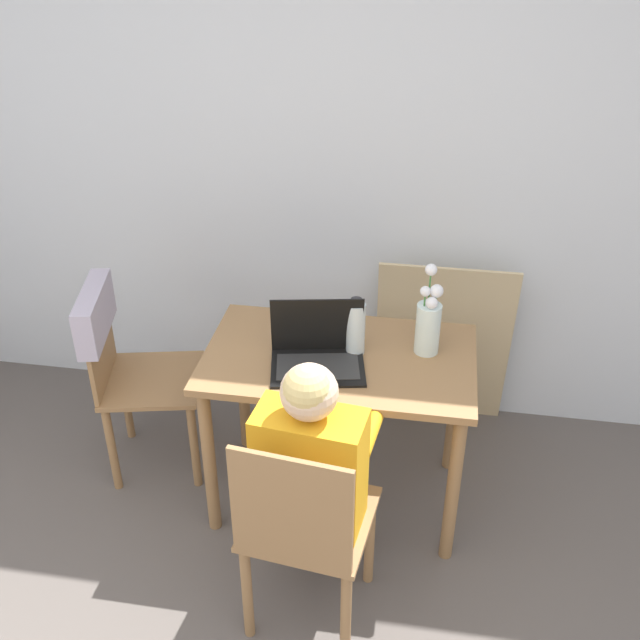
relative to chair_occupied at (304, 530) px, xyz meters
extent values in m
cube|color=silver|center=(-0.07, 1.35, 0.80)|extent=(6.40, 0.05, 2.50)
cube|color=olive|center=(0.02, 0.64, 0.24)|extent=(1.02, 0.61, 0.03)
cylinder|color=olive|center=(-0.44, 0.38, -0.11)|extent=(0.05, 0.05, 0.68)
cylinder|color=olive|center=(0.48, 0.38, -0.11)|extent=(0.05, 0.05, 0.68)
cylinder|color=olive|center=(-0.44, 0.89, -0.11)|extent=(0.05, 0.05, 0.68)
cylinder|color=olive|center=(0.48, 0.89, -0.11)|extent=(0.05, 0.05, 0.68)
cube|color=olive|center=(0.01, 0.07, -0.01)|extent=(0.45, 0.45, 0.02)
cube|color=olive|center=(-0.02, -0.12, 0.20)|extent=(0.38, 0.06, 0.41)
cylinder|color=olive|center=(0.20, 0.21, -0.24)|extent=(0.04, 0.04, 0.42)
cylinder|color=olive|center=(-0.14, 0.25, -0.24)|extent=(0.04, 0.04, 0.42)
cylinder|color=olive|center=(0.16, -0.12, -0.24)|extent=(0.04, 0.04, 0.42)
cylinder|color=olive|center=(-0.18, -0.08, -0.24)|extent=(0.04, 0.04, 0.42)
cube|color=olive|center=(-0.78, 0.73, -0.01)|extent=(0.48, 0.48, 0.02)
cube|color=olive|center=(-0.97, 0.69, 0.20)|extent=(0.10, 0.37, 0.41)
cylinder|color=olive|center=(-0.58, 0.60, -0.24)|extent=(0.04, 0.04, 0.42)
cylinder|color=olive|center=(-0.65, 0.93, -0.24)|extent=(0.04, 0.04, 0.42)
cylinder|color=olive|center=(-0.91, 0.53, -0.24)|extent=(0.04, 0.04, 0.42)
cylinder|color=olive|center=(-0.99, 0.86, -0.24)|extent=(0.04, 0.04, 0.42)
cube|color=#ADA3B7|center=(-0.97, 0.69, 0.32)|extent=(0.16, 0.40, 0.20)
cube|color=orange|center=(0.01, 0.07, 0.21)|extent=(0.36, 0.22, 0.42)
sphere|color=beige|center=(0.01, 0.07, 0.50)|extent=(0.18, 0.18, 0.18)
sphere|color=#D8BC72|center=(0.01, 0.05, 0.53)|extent=(0.15, 0.15, 0.15)
cylinder|color=#4C4742|center=(0.10, 0.19, 0.01)|extent=(0.12, 0.29, 0.09)
cylinder|color=#4C4742|center=(-0.05, 0.21, 0.01)|extent=(0.12, 0.29, 0.09)
cylinder|color=#4C4742|center=(0.12, 0.33, -0.23)|extent=(0.08, 0.08, 0.44)
cylinder|color=#4C4742|center=(-0.03, 0.35, -0.23)|extent=(0.08, 0.08, 0.44)
cylinder|color=orange|center=(0.18, 0.26, 0.23)|extent=(0.08, 0.25, 0.06)
cylinder|color=orange|center=(-0.11, 0.29, 0.23)|extent=(0.08, 0.25, 0.06)
cube|color=black|center=(-0.05, 0.53, 0.26)|extent=(0.38, 0.30, 0.01)
cube|color=#2D2D2D|center=(-0.05, 0.53, 0.27)|extent=(0.33, 0.22, 0.00)
cube|color=black|center=(-0.06, 0.63, 0.39)|extent=(0.34, 0.11, 0.24)
cube|color=#19284C|center=(-0.07, 0.63, 0.39)|extent=(0.31, 0.10, 0.21)
cylinder|color=silver|center=(0.34, 0.72, 0.36)|extent=(0.09, 0.09, 0.20)
cylinder|color=#3D7A38|center=(0.36, 0.72, 0.41)|extent=(0.01, 0.01, 0.22)
sphere|color=white|center=(0.36, 0.72, 0.52)|extent=(0.05, 0.05, 0.05)
cylinder|color=#3D7A38|center=(0.33, 0.74, 0.45)|extent=(0.01, 0.01, 0.30)
sphere|color=white|center=(0.33, 0.74, 0.60)|extent=(0.04, 0.04, 0.04)
cylinder|color=#3D7A38|center=(0.32, 0.71, 0.41)|extent=(0.01, 0.01, 0.22)
sphere|color=white|center=(0.32, 0.71, 0.52)|extent=(0.04, 0.04, 0.04)
cylinder|color=#3D7A38|center=(0.35, 0.70, 0.39)|extent=(0.01, 0.01, 0.18)
sphere|color=white|center=(0.35, 0.70, 0.48)|extent=(0.04, 0.04, 0.04)
cylinder|color=silver|center=(0.08, 0.67, 0.36)|extent=(0.07, 0.07, 0.21)
cylinder|color=#262628|center=(0.08, 0.67, 0.48)|extent=(0.04, 0.04, 0.02)
cube|color=tan|center=(0.41, 1.23, -0.03)|extent=(0.60, 0.13, 0.84)
camera|label=1|loc=(0.33, -1.68, 1.82)|focal=42.00mm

